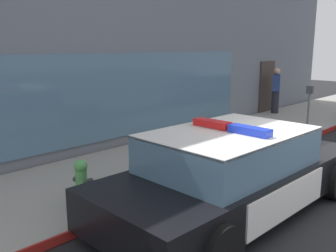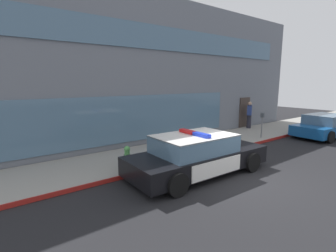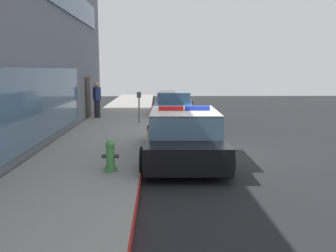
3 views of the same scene
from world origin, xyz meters
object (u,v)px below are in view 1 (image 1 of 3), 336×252
fire_hydrant (82,182)px  parking_meter (309,99)px  police_cruiser (234,172)px  pedestrian_on_sidewalk (276,91)px

fire_hydrant → parking_meter: parking_meter is taller
police_cruiser → parking_meter: size_ratio=3.78×
fire_hydrant → pedestrian_on_sidewalk: size_ratio=0.42×
police_cruiser → parking_meter: (6.22, 1.52, 0.40)m
fire_hydrant → pedestrian_on_sidewalk: bearing=10.7°
fire_hydrant → parking_meter: bearing=-2.0°
police_cruiser → parking_meter: 6.41m
pedestrian_on_sidewalk → parking_meter: (-1.90, -2.12, 0.07)m
fire_hydrant → pedestrian_on_sidewalk: pedestrian_on_sidewalk is taller
fire_hydrant → parking_meter: 7.94m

